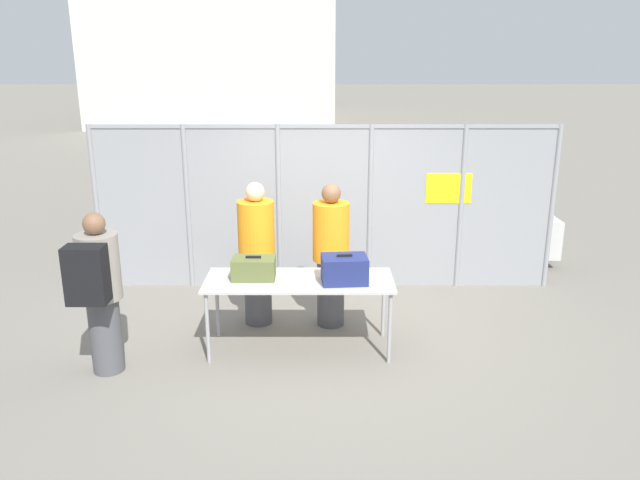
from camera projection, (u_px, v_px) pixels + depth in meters
ground_plane at (327, 346)px, 6.82m from camera, size 120.00×120.00×0.00m
fence_section at (328, 205)px, 8.26m from camera, size 6.12×0.07×2.20m
inspection_table at (301, 285)px, 6.54m from camera, size 1.98×0.76×0.80m
suitcase_olive at (256, 268)px, 6.52m from camera, size 0.45×0.29×0.25m
suitcase_navy at (347, 269)px, 6.41m from camera, size 0.49×0.37×0.30m
traveler_hooded at (101, 288)px, 5.99m from camera, size 0.41×0.63×1.64m
security_worker_near at (333, 254)px, 7.12m from camera, size 0.42×0.42×1.68m
security_worker_far at (259, 252)px, 7.17m from camera, size 0.42×0.42×1.69m
utility_trailer at (442, 231)px, 9.67m from camera, size 4.30×1.97×0.72m
distant_hangar at (227, 56)px, 29.82m from camera, size 10.34×10.85×5.92m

